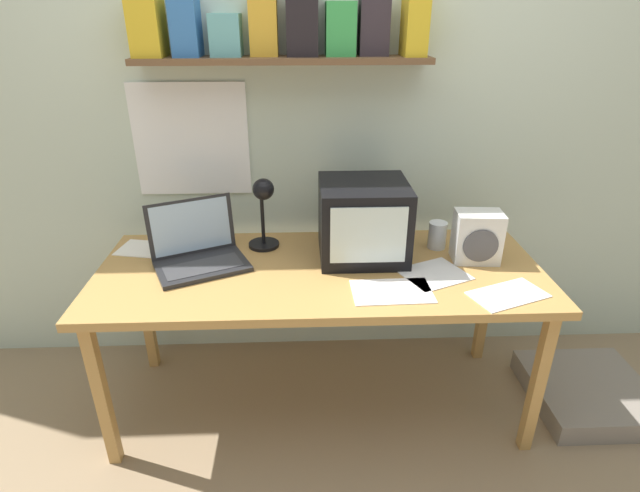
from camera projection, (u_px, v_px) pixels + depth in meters
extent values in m
plane|color=#92795B|center=(320.00, 401.00, 2.33)|extent=(12.00, 12.00, 0.00)
cube|color=beige|center=(315.00, 97.00, 2.22)|extent=(5.60, 0.06, 2.60)
cube|color=white|center=(191.00, 140.00, 2.24)|extent=(0.51, 0.01, 0.50)
cube|color=brown|center=(283.00, 60.00, 2.03)|extent=(1.21, 0.18, 0.02)
cube|color=gold|center=(147.00, 26.00, 1.97)|extent=(0.12, 0.16, 0.23)
cube|color=#316AB1|center=(186.00, 26.00, 1.98)|extent=(0.10, 0.14, 0.23)
cube|color=#5FA6AA|center=(226.00, 35.00, 2.00)|extent=(0.12, 0.13, 0.16)
cube|color=gold|center=(264.00, 27.00, 2.01)|extent=(0.11, 0.11, 0.22)
cube|color=black|center=(302.00, 23.00, 2.00)|extent=(0.13, 0.13, 0.25)
cube|color=green|center=(340.00, 29.00, 2.02)|extent=(0.12, 0.12, 0.20)
cube|color=#2E262D|center=(374.00, 28.00, 2.03)|extent=(0.12, 0.11, 0.21)
cube|color=gold|center=(415.00, 23.00, 2.00)|extent=(0.09, 0.16, 0.25)
cube|color=#B78746|center=(320.00, 272.00, 2.04)|extent=(1.80, 0.73, 0.03)
cube|color=#B78746|center=(102.00, 396.00, 1.88)|extent=(0.04, 0.05, 0.67)
cube|color=#B78746|center=(538.00, 384.00, 1.95)|extent=(0.04, 0.05, 0.67)
cube|color=#B78746|center=(146.00, 309.00, 2.43)|extent=(0.04, 0.05, 0.67)
cube|color=#B78746|center=(485.00, 302.00, 2.49)|extent=(0.04, 0.05, 0.67)
cube|color=black|center=(363.00, 220.00, 2.08)|extent=(0.36, 0.35, 0.32)
cube|color=silver|center=(368.00, 236.00, 1.91)|extent=(0.30, 0.01, 0.23)
cube|color=#232326|center=(202.00, 266.00, 2.02)|extent=(0.42, 0.36, 0.02)
cube|color=#38383A|center=(203.00, 266.00, 2.01)|extent=(0.33, 0.24, 0.00)
cube|color=#232326|center=(191.00, 226.00, 2.08)|extent=(0.34, 0.18, 0.23)
cube|color=#A6C1DA|center=(191.00, 226.00, 2.08)|extent=(0.31, 0.16, 0.21)
cylinder|color=black|center=(264.00, 244.00, 2.22)|extent=(0.13, 0.13, 0.01)
cylinder|color=black|center=(262.00, 215.00, 2.15)|extent=(0.02, 0.02, 0.27)
sphere|color=black|center=(263.00, 189.00, 2.05)|extent=(0.09, 0.09, 0.09)
cylinder|color=white|center=(437.00, 235.00, 2.18)|extent=(0.08, 0.08, 0.12)
cylinder|color=#4CC656|center=(437.00, 239.00, 2.19)|extent=(0.07, 0.07, 0.09)
cube|color=silver|center=(477.00, 237.00, 2.05)|extent=(0.20, 0.14, 0.21)
cylinder|color=#4C4C51|center=(481.00, 246.00, 2.00)|extent=(0.14, 0.02, 0.14)
cube|color=white|center=(392.00, 291.00, 1.86)|extent=(0.30, 0.19, 0.00)
cube|color=white|center=(144.00, 249.00, 2.19)|extent=(0.24, 0.20, 0.00)
cube|color=silver|center=(434.00, 274.00, 1.98)|extent=(0.30, 0.29, 0.00)
cube|color=white|center=(508.00, 295.00, 1.84)|extent=(0.32, 0.24, 0.00)
cube|color=gray|center=(588.00, 392.00, 2.31)|extent=(0.52, 0.52, 0.10)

